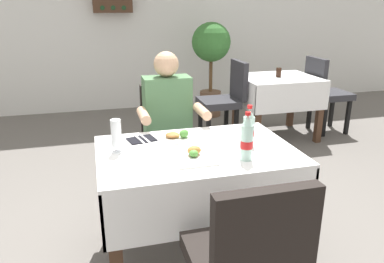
% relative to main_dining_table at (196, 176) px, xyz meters
% --- Properties ---
extents(back_wall, '(11.00, 0.12, 3.10)m').
position_rel_main_dining_table_xyz_m(back_wall, '(-0.13, 3.94, 0.97)').
color(back_wall, white).
rests_on(back_wall, ground).
extents(main_dining_table, '(1.18, 0.80, 0.76)m').
position_rel_main_dining_table_xyz_m(main_dining_table, '(0.00, 0.00, 0.00)').
color(main_dining_table, white).
rests_on(main_dining_table, ground).
extents(chair_far_diner_seat, '(0.44, 0.50, 0.97)m').
position_rel_main_dining_table_xyz_m(chair_far_diner_seat, '(0.00, 0.79, -0.03)').
color(chair_far_diner_seat, black).
rests_on(chair_far_diner_seat, ground).
extents(chair_near_camera_side, '(0.44, 0.50, 0.97)m').
position_rel_main_dining_table_xyz_m(chair_near_camera_side, '(0.00, -0.79, -0.03)').
color(chair_near_camera_side, black).
rests_on(chair_near_camera_side, ground).
extents(seated_diner_far, '(0.50, 0.46, 1.26)m').
position_rel_main_dining_table_xyz_m(seated_diner_far, '(-0.03, 0.68, 0.13)').
color(seated_diner_far, '#282D42').
rests_on(seated_diner_far, ground).
extents(plate_near_camera, '(0.24, 0.24, 0.06)m').
position_rel_main_dining_table_xyz_m(plate_near_camera, '(-0.06, -0.14, 0.19)').
color(plate_near_camera, white).
rests_on(plate_near_camera, main_dining_table).
extents(plate_far_diner, '(0.22, 0.22, 0.07)m').
position_rel_main_dining_table_xyz_m(plate_far_diner, '(-0.06, 0.20, 0.20)').
color(plate_far_diner, white).
rests_on(plate_far_diner, main_dining_table).
extents(beer_glass_left, '(0.07, 0.07, 0.20)m').
position_rel_main_dining_table_xyz_m(beer_glass_left, '(-0.46, 0.08, 0.28)').
color(beer_glass_left, white).
rests_on(beer_glass_left, main_dining_table).
extents(cola_bottle_primary, '(0.07, 0.07, 0.28)m').
position_rel_main_dining_table_xyz_m(cola_bottle_primary, '(0.23, -0.22, 0.30)').
color(cola_bottle_primary, silver).
rests_on(cola_bottle_primary, main_dining_table).
extents(cola_bottle_secondary, '(0.07, 0.07, 0.26)m').
position_rel_main_dining_table_xyz_m(cola_bottle_secondary, '(0.33, -0.02, 0.29)').
color(cola_bottle_secondary, silver).
rests_on(cola_bottle_secondary, main_dining_table).
extents(napkin_cutlery_set, '(0.20, 0.20, 0.01)m').
position_rel_main_dining_table_xyz_m(napkin_cutlery_set, '(-0.30, 0.25, 0.18)').
color(napkin_cutlery_set, black).
rests_on(napkin_cutlery_set, main_dining_table).
extents(background_dining_table, '(0.92, 0.78, 0.76)m').
position_rel_main_dining_table_xyz_m(background_dining_table, '(1.60, 2.03, -0.02)').
color(background_dining_table, white).
rests_on(background_dining_table, ground).
extents(background_chair_left, '(0.50, 0.44, 0.97)m').
position_rel_main_dining_table_xyz_m(background_chair_left, '(0.93, 2.03, -0.03)').
color(background_chair_left, '#2D2D33').
rests_on(background_chair_left, ground).
extents(background_chair_right, '(0.50, 0.44, 0.97)m').
position_rel_main_dining_table_xyz_m(background_chair_right, '(2.27, 2.03, -0.03)').
color(background_chair_right, '#2D2D33').
rests_on(background_chair_right, ground).
extents(background_table_tumbler, '(0.06, 0.06, 0.11)m').
position_rel_main_dining_table_xyz_m(background_table_tumbler, '(1.60, 2.02, 0.23)').
color(background_table_tumbler, black).
rests_on(background_table_tumbler, background_dining_table).
extents(potted_plant_corner, '(0.56, 0.56, 1.36)m').
position_rel_main_dining_table_xyz_m(potted_plant_corner, '(1.10, 3.14, 0.34)').
color(potted_plant_corner, brown).
rests_on(potted_plant_corner, ground).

